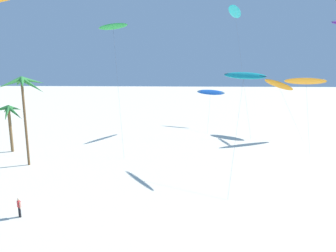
% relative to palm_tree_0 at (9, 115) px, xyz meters
% --- Properties ---
extents(palm_tree_0, '(4.13, 4.44, 6.47)m').
position_rel_palm_tree_0_xyz_m(palm_tree_0, '(0.00, 0.00, 0.00)').
color(palm_tree_0, brown).
rests_on(palm_tree_0, ground).
extents(palm_tree_2, '(5.20, 4.91, 10.59)m').
position_rel_palm_tree_0_xyz_m(palm_tree_2, '(4.96, -5.65, 4.05)').
color(palm_tree_2, brown).
rests_on(palm_tree_2, ground).
extents(flying_kite_1, '(4.11, 12.47, 21.71)m').
position_rel_palm_tree_0_xyz_m(flying_kite_1, '(32.45, 17.08, 15.40)').
color(flying_kite_1, '#19B2B7').
rests_on(flying_kite_1, ground).
extents(flying_kite_2, '(5.61, 9.89, 6.88)m').
position_rel_palm_tree_0_xyz_m(flying_kite_2, '(28.93, 20.28, 1.14)').
color(flying_kite_2, blue).
rests_on(flying_kite_2, ground).
extents(flying_kite_4, '(8.34, 11.08, 10.02)m').
position_rel_palm_tree_0_xyz_m(flying_kite_4, '(42.58, 9.01, 4.04)').
color(flying_kite_4, orange).
rests_on(flying_kite_4, ground).
extents(flying_kite_5, '(4.97, 9.51, 17.79)m').
position_rel_palm_tree_0_xyz_m(flying_kite_5, '(13.38, 5.95, 11.96)').
color(flying_kite_5, green).
rests_on(flying_kite_5, ground).
extents(flying_kite_6, '(4.59, 9.44, 9.59)m').
position_rel_palm_tree_0_xyz_m(flying_kite_6, '(39.59, 13.18, 3.18)').
color(flying_kite_6, orange).
rests_on(flying_kite_6, ground).
extents(flying_kite_7, '(4.98, 12.57, 11.19)m').
position_rel_palm_tree_0_xyz_m(flying_kite_7, '(30.29, -5.21, 5.57)').
color(flying_kite_7, '#19B2B7').
rests_on(flying_kite_7, ground).
extents(person_foreground_walker, '(0.41, 0.36, 1.62)m').
position_rel_palm_tree_0_xyz_m(person_foreground_walker, '(10.34, -18.64, -4.25)').
color(person_foreground_walker, black).
rests_on(person_foreground_walker, ground).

